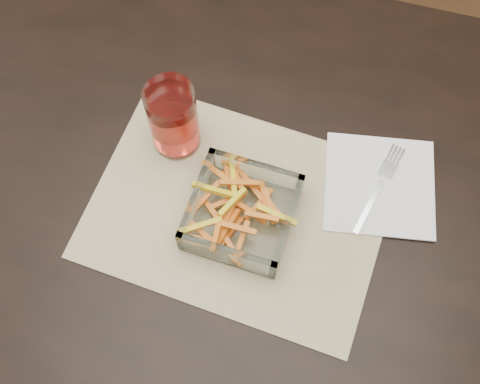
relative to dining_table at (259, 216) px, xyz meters
The scene contains 6 objects.
dining_table is the anchor object (origin of this frame).
placemat 0.10m from the dining_table, 131.20° to the right, with size 0.45×0.33×0.00m, color tan.
glass_bowl 0.13m from the dining_table, 110.61° to the right, with size 0.16×0.16×0.06m.
tumbler 0.23m from the dining_table, 159.02° to the left, with size 0.08×0.08×0.14m.
napkin 0.21m from the dining_table, 20.65° to the left, with size 0.17×0.17×0.00m, color white.
fork 0.21m from the dining_table, 20.03° to the left, with size 0.06×0.17×0.00m.
Camera 1 is at (0.07, -0.37, 1.63)m, focal length 45.00 mm.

